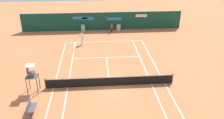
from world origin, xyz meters
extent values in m
plane|color=#C67042|center=(0.00, 0.00, 0.00)|extent=(80.00, 80.00, 0.00)
cube|color=white|center=(0.00, 11.70, 0.00)|extent=(10.60, 0.10, 0.01)
cube|color=white|center=(-5.30, 0.00, 0.00)|extent=(0.10, 23.40, 0.01)
cube|color=white|center=(-4.00, 0.00, 0.00)|extent=(0.10, 23.40, 0.01)
cube|color=white|center=(4.00, 0.00, 0.00)|extent=(0.10, 23.40, 0.01)
cube|color=white|center=(5.30, 0.00, 0.00)|extent=(0.10, 23.40, 0.01)
cube|color=white|center=(0.00, 6.40, 0.00)|extent=(8.00, 0.10, 0.01)
cube|color=white|center=(0.00, 3.20, 0.00)|extent=(0.10, 6.40, 0.01)
cube|color=white|center=(0.00, 11.55, 0.00)|extent=(0.10, 0.24, 0.01)
cylinder|color=#4C4C51|center=(-6.00, 0.00, 0.53)|extent=(0.10, 0.10, 1.07)
cylinder|color=#4C4C51|center=(6.00, 0.00, 0.53)|extent=(0.10, 0.10, 1.07)
cube|color=black|center=(0.00, 0.00, 0.47)|extent=(12.00, 0.03, 0.95)
cube|color=white|center=(0.00, 0.00, 0.92)|extent=(12.00, 0.04, 0.06)
cube|color=#144233|center=(0.00, 17.00, 1.39)|extent=(25.00, 0.24, 2.78)
cube|color=beige|center=(6.13, 16.86, 2.18)|extent=(1.82, 0.02, 0.44)
cube|color=#2D6BA8|center=(-2.24, 16.86, 1.89)|extent=(1.79, 0.02, 0.44)
cube|color=#2D6BA8|center=(-3.45, 16.86, 2.04)|extent=(2.23, 0.02, 0.44)
cube|color=#2D6BA8|center=(1.85, 16.86, 1.77)|extent=(2.25, 0.02, 0.44)
cube|color=#8CB793|center=(-3.04, 16.45, 0.49)|extent=(0.59, 0.70, 0.98)
cube|color=#8CB793|center=(2.49, 16.45, 0.49)|extent=(0.58, 0.70, 0.99)
cylinder|color=#47474C|center=(-6.51, -0.01, 0.79)|extent=(0.07, 0.07, 1.57)
cylinder|color=#47474C|center=(-6.51, -0.91, 0.79)|extent=(0.07, 0.07, 1.57)
cylinder|color=#47474C|center=(-7.41, -0.01, 0.79)|extent=(0.07, 0.07, 1.57)
cylinder|color=#47474C|center=(-7.41, -0.91, 0.79)|extent=(0.07, 0.07, 1.57)
cylinder|color=#47474C|center=(-6.51, -0.46, 0.47)|extent=(0.04, 0.81, 0.04)
cylinder|color=#47474C|center=(-6.51, -0.46, 0.94)|extent=(0.04, 0.81, 0.04)
cube|color=#47474C|center=(-6.96, -0.46, 1.60)|extent=(1.00, 1.00, 0.06)
cube|color=#4C4C51|center=(-6.96, -0.46, 1.83)|extent=(0.52, 0.56, 0.40)
cube|color=#4C4C51|center=(-7.25, -0.46, 2.21)|extent=(0.06, 0.56, 0.45)
cube|color=white|center=(-6.96, -0.46, 2.68)|extent=(0.76, 0.80, 0.04)
cylinder|color=#38383D|center=(-6.41, -2.90, 0.19)|extent=(0.06, 0.06, 0.38)
cylinder|color=#38383D|center=(-6.41, -4.06, 0.19)|extent=(0.06, 0.06, 0.38)
cube|color=#4C4C51|center=(-6.41, -3.48, 0.42)|extent=(0.48, 1.31, 0.08)
cube|color=#4C4C51|center=(-6.68, -3.48, 0.67)|extent=(0.06, 1.31, 0.42)
cylinder|color=white|center=(-2.92, 10.78, 0.40)|extent=(0.13, 0.13, 0.81)
cylinder|color=white|center=(-3.10, 10.80, 0.40)|extent=(0.13, 0.13, 0.81)
cube|color=white|center=(-3.01, 10.79, 1.09)|extent=(0.37, 0.22, 0.56)
sphere|color=beige|center=(-3.01, 10.79, 1.48)|extent=(0.22, 0.22, 0.22)
cylinder|color=white|center=(-3.01, 10.79, 1.56)|extent=(0.21, 0.21, 0.06)
cylinder|color=white|center=(-2.78, 10.77, 1.05)|extent=(0.08, 0.08, 0.54)
cylinder|color=beige|center=(-3.25, 10.53, 1.32)|extent=(0.12, 0.55, 0.08)
cylinder|color=black|center=(-3.27, 10.26, 1.43)|extent=(0.03, 0.03, 0.22)
torus|color=black|center=(-3.27, 10.26, 1.68)|extent=(0.30, 0.04, 0.30)
cylinder|color=silver|center=(-3.27, 10.26, 1.68)|extent=(0.26, 0.02, 0.26)
cylinder|color=black|center=(1.42, 15.52, 0.33)|extent=(0.11, 0.11, 0.66)
cylinder|color=black|center=(1.28, 15.50, 0.33)|extent=(0.11, 0.11, 0.66)
cube|color=#AD1E1E|center=(1.35, 15.51, 0.88)|extent=(0.31, 0.20, 0.46)
sphere|color=#8C664C|center=(1.35, 15.51, 1.20)|extent=(0.18, 0.18, 0.18)
cylinder|color=#AD1E1E|center=(1.53, 15.53, 0.85)|extent=(0.07, 0.07, 0.44)
cylinder|color=#AD1E1E|center=(1.17, 15.48, 0.85)|extent=(0.07, 0.07, 0.44)
sphere|color=#CCE033|center=(0.25, 7.22, 0.03)|extent=(0.07, 0.07, 0.07)
sphere|color=#CCE033|center=(0.98, 6.38, 0.03)|extent=(0.07, 0.07, 0.07)
sphere|color=#CCE033|center=(-3.37, 6.84, 0.03)|extent=(0.07, 0.07, 0.07)
camera|label=1|loc=(-1.32, -19.20, 11.89)|focal=37.97mm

